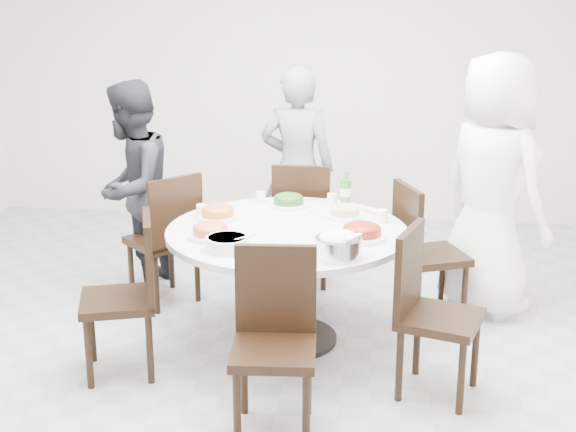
# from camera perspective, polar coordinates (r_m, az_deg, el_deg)

# --- Properties ---
(floor) EXTENTS (6.00, 6.00, 0.01)m
(floor) POSITION_cam_1_polar(r_m,az_deg,el_deg) (5.02, -1.85, -9.94)
(floor) COLOR #A7A7AB
(floor) RESTS_ON ground
(wall_back) EXTENTS (6.00, 0.01, 2.80)m
(wall_back) POSITION_cam_1_polar(r_m,az_deg,el_deg) (7.52, 1.26, 10.25)
(wall_back) COLOR silver
(wall_back) RESTS_ON ground
(wall_front) EXTENTS (6.00, 0.01, 2.80)m
(wall_front) POSITION_cam_1_polar(r_m,az_deg,el_deg) (1.80, -15.97, -12.64)
(wall_front) COLOR silver
(wall_front) RESTS_ON ground
(dining_table) EXTENTS (1.50, 1.50, 0.75)m
(dining_table) POSITION_cam_1_polar(r_m,az_deg,el_deg) (5.08, -0.06, -4.97)
(dining_table) COLOR silver
(dining_table) RESTS_ON floor
(chair_ne) EXTENTS (0.54, 0.54, 0.95)m
(chair_ne) POSITION_cam_1_polar(r_m,az_deg,el_deg) (5.45, 10.19, -2.58)
(chair_ne) COLOR black
(chair_ne) RESTS_ON floor
(chair_n) EXTENTS (0.42, 0.42, 0.95)m
(chair_n) POSITION_cam_1_polar(r_m,az_deg,el_deg) (6.03, 1.08, -0.41)
(chair_n) COLOR black
(chair_n) RESTS_ON floor
(chair_nw) EXTENTS (0.59, 0.59, 0.95)m
(chair_nw) POSITION_cam_1_polar(r_m,az_deg,el_deg) (5.74, -8.91, -1.52)
(chair_nw) COLOR black
(chair_nw) RESTS_ON floor
(chair_sw) EXTENTS (0.52, 0.52, 0.95)m
(chair_sw) POSITION_cam_1_polar(r_m,az_deg,el_deg) (4.75, -12.05, -5.66)
(chair_sw) COLOR black
(chair_sw) RESTS_ON floor
(chair_s) EXTENTS (0.44, 0.44, 0.95)m
(chair_s) POSITION_cam_1_polar(r_m,az_deg,el_deg) (4.06, -1.03, -9.30)
(chair_s) COLOR black
(chair_s) RESTS_ON floor
(chair_se) EXTENTS (0.53, 0.53, 0.95)m
(chair_se) POSITION_cam_1_polar(r_m,az_deg,el_deg) (4.49, 10.80, -6.93)
(chair_se) COLOR black
(chair_se) RESTS_ON floor
(diner_right) EXTENTS (0.99, 1.04, 1.79)m
(diner_right) POSITION_cam_1_polar(r_m,az_deg,el_deg) (5.58, 14.34, 2.11)
(diner_right) COLOR white
(diner_right) RESTS_ON floor
(diner_middle) EXTENTS (0.62, 0.44, 1.60)m
(diner_middle) POSITION_cam_1_polar(r_m,az_deg,el_deg) (6.28, 0.67, 3.37)
(diner_middle) COLOR black
(diner_middle) RESTS_ON floor
(diner_left) EXTENTS (0.68, 0.83, 1.56)m
(diner_left) POSITION_cam_1_polar(r_m,az_deg,el_deg) (5.88, -11.06, 1.90)
(diner_left) COLOR black
(diner_left) RESTS_ON floor
(dish_greens) EXTENTS (0.26, 0.26, 0.07)m
(dish_greens) POSITION_cam_1_polar(r_m,az_deg,el_deg) (5.42, 0.04, 1.00)
(dish_greens) COLOR white
(dish_greens) RESTS_ON dining_table
(dish_pale) EXTENTS (0.24, 0.24, 0.06)m
(dish_pale) POSITION_cam_1_polar(r_m,az_deg,el_deg) (5.18, 4.03, 0.20)
(dish_pale) COLOR white
(dish_pale) RESTS_ON dining_table
(dish_orange) EXTENTS (0.27, 0.27, 0.07)m
(dish_orange) POSITION_cam_1_polar(r_m,az_deg,el_deg) (5.17, -5.02, 0.16)
(dish_orange) COLOR white
(dish_orange) RESTS_ON dining_table
(dish_redbrown) EXTENTS (0.29, 0.29, 0.07)m
(dish_redbrown) POSITION_cam_1_polar(r_m,az_deg,el_deg) (4.79, 5.27, -1.19)
(dish_redbrown) COLOR white
(dish_redbrown) RESTS_ON dining_table
(dish_tofu) EXTENTS (0.27, 0.27, 0.07)m
(dish_tofu) POSITION_cam_1_polar(r_m,az_deg,el_deg) (4.81, -5.56, -1.16)
(dish_tofu) COLOR white
(dish_tofu) RESTS_ON dining_table
(rice_bowl) EXTENTS (0.26, 0.26, 0.11)m
(rice_bowl) POSITION_cam_1_polar(r_m,az_deg,el_deg) (4.46, 3.61, -2.24)
(rice_bowl) COLOR silver
(rice_bowl) RESTS_ON dining_table
(soup_bowl) EXTENTS (0.25, 0.25, 0.08)m
(soup_bowl) POSITION_cam_1_polar(r_m,az_deg,el_deg) (4.59, -4.34, -1.95)
(soup_bowl) COLOR white
(soup_bowl) RESTS_ON dining_table
(beverage_bottle) EXTENTS (0.07, 0.07, 0.25)m
(beverage_bottle) POSITION_cam_1_polar(r_m,az_deg,el_deg) (5.39, 4.12, 1.89)
(beverage_bottle) COLOR #327C31
(beverage_bottle) RESTS_ON dining_table
(tea_cups) EXTENTS (0.07, 0.07, 0.08)m
(tea_cups) POSITION_cam_1_polar(r_m,az_deg,el_deg) (5.52, 0.80, 1.35)
(tea_cups) COLOR white
(tea_cups) RESTS_ON dining_table
(chopsticks) EXTENTS (0.24, 0.04, 0.01)m
(chopsticks) POSITION_cam_1_polar(r_m,az_deg,el_deg) (5.59, 0.75, 1.20)
(chopsticks) COLOR tan
(chopsticks) RESTS_ON dining_table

